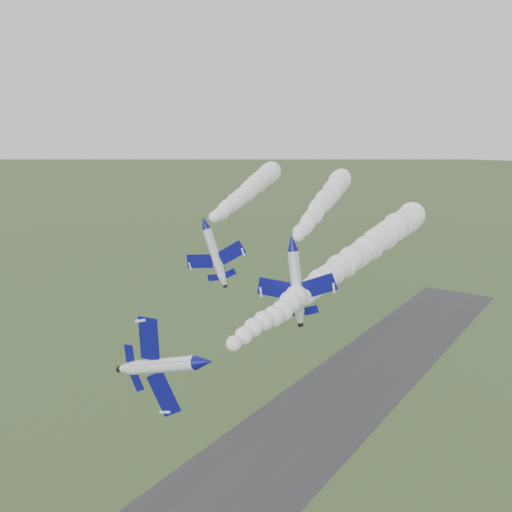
# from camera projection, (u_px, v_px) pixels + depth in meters

# --- Properties ---
(runway) EXTENTS (24.00, 260.00, 0.04)m
(runway) POSITION_uv_depth(u_px,v_px,m) (265.00, 463.00, 103.38)
(runway) COLOR #303032
(runway) RESTS_ON ground
(jet_lead) EXTENTS (4.17, 13.89, 11.04)m
(jet_lead) POSITION_uv_depth(u_px,v_px,m) (204.00, 362.00, 60.20)
(jet_lead) COLOR white
(smoke_trail_jet_lead) EXTENTS (11.65, 68.81, 5.42)m
(smoke_trail_jet_lead) POSITION_uv_depth(u_px,v_px,m) (347.00, 262.00, 90.74)
(smoke_trail_jet_lead) COLOR white
(jet_pair_left) EXTENTS (9.04, 10.94, 3.62)m
(jet_pair_left) POSITION_uv_depth(u_px,v_px,m) (204.00, 223.00, 84.35)
(jet_pair_left) COLOR white
(smoke_trail_jet_pair_left) EXTENTS (23.39, 53.74, 4.58)m
(smoke_trail_jet_pair_left) POSITION_uv_depth(u_px,v_px,m) (250.00, 189.00, 113.02)
(smoke_trail_jet_pair_left) COLOR white
(jet_pair_right) EXTENTS (10.88, 12.58, 3.28)m
(jet_pair_right) POSITION_uv_depth(u_px,v_px,m) (292.00, 243.00, 77.11)
(jet_pair_right) COLOR white
(smoke_trail_jet_pair_right) EXTENTS (25.08, 53.84, 4.49)m
(smoke_trail_jet_pair_right) POSITION_uv_depth(u_px,v_px,m) (324.00, 201.00, 106.65)
(smoke_trail_jet_pair_right) COLOR white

